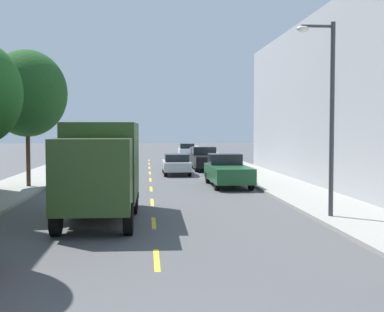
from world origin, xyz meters
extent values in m
plane|color=#4C4C4F|center=(0.00, 30.00, 0.00)|extent=(160.00, 160.00, 0.00)
cube|color=#99968E|center=(-7.10, 28.00, 0.07)|extent=(3.20, 120.00, 0.14)
cube|color=#99968E|center=(7.10, 28.00, 0.07)|extent=(3.20, 120.00, 0.14)
cube|color=yellow|center=(0.00, 7.00, 0.00)|extent=(0.14, 2.20, 0.01)
cube|color=yellow|center=(0.00, 12.00, 0.00)|extent=(0.14, 2.20, 0.01)
cube|color=yellow|center=(0.00, 17.00, 0.00)|extent=(0.14, 2.20, 0.01)
cube|color=yellow|center=(0.00, 22.00, 0.00)|extent=(0.14, 2.20, 0.01)
cube|color=yellow|center=(0.00, 27.00, 0.00)|extent=(0.14, 2.20, 0.01)
cube|color=yellow|center=(0.00, 32.00, 0.00)|extent=(0.14, 2.20, 0.01)
cube|color=yellow|center=(0.00, 37.00, 0.00)|extent=(0.14, 2.20, 0.01)
cube|color=yellow|center=(0.00, 42.00, 0.00)|extent=(0.14, 2.20, 0.01)
cube|color=yellow|center=(0.00, 47.00, 0.00)|extent=(0.14, 2.20, 0.01)
cylinder|color=#47331E|center=(-6.40, 22.66, 1.72)|extent=(0.22, 0.22, 3.15)
ellipsoid|color=#1E4C1E|center=(-6.40, 22.66, 4.99)|extent=(4.11, 4.11, 4.52)
cylinder|color=#38383D|center=(6.10, 12.06, 3.45)|extent=(0.16, 0.16, 6.63)
cylinder|color=#38383D|center=(5.55, 12.06, 6.62)|extent=(1.10, 0.10, 0.10)
ellipsoid|color=silver|center=(5.05, 12.06, 6.52)|extent=(0.44, 0.28, 0.20)
cube|color=#2D471E|center=(-1.78, 13.77, 2.01)|extent=(2.47, 4.99, 2.70)
cube|color=#2D471E|center=(-1.84, 10.14, 1.76)|extent=(2.33, 1.93, 2.20)
cube|color=black|center=(-1.85, 9.24, 2.24)|extent=(2.02, 0.11, 0.97)
cube|color=black|center=(-1.75, 16.17, 0.43)|extent=(2.40, 0.19, 0.24)
cylinder|color=black|center=(-2.90, 10.11, 0.48)|extent=(0.29, 0.96, 0.96)
cylinder|color=black|center=(-0.78, 10.08, 0.48)|extent=(0.29, 0.96, 0.96)
cylinder|color=black|center=(-2.83, 15.07, 0.48)|extent=(0.29, 0.96, 0.96)
cylinder|color=black|center=(-0.71, 15.04, 0.48)|extent=(0.29, 0.96, 0.96)
cylinder|color=black|center=(-2.84, 13.97, 0.48)|extent=(0.29, 0.96, 0.96)
cylinder|color=black|center=(-0.72, 13.94, 0.48)|extent=(0.29, 0.96, 0.96)
cube|color=#7A9EC6|center=(-4.29, 24.51, 0.63)|extent=(1.89, 4.53, 0.60)
cube|color=black|center=(-4.29, 24.74, 1.18)|extent=(1.63, 2.19, 0.50)
cylinder|color=black|center=(-5.05, 22.97, 0.33)|extent=(0.23, 0.66, 0.66)
cylinder|color=black|center=(-3.47, 23.00, 0.33)|extent=(0.23, 0.66, 0.66)
cylinder|color=black|center=(-5.11, 26.02, 0.33)|extent=(0.23, 0.66, 0.66)
cylinder|color=black|center=(-3.53, 26.06, 0.33)|extent=(0.23, 0.66, 0.66)
cube|color=#194C28|center=(4.20, 22.86, 0.73)|extent=(2.06, 5.32, 0.80)
cube|color=black|center=(4.19, 24.02, 1.43)|extent=(1.78, 1.61, 0.60)
cylinder|color=black|center=(5.07, 24.67, 0.33)|extent=(0.23, 0.66, 0.66)
cylinder|color=black|center=(3.29, 24.65, 0.33)|extent=(0.23, 0.66, 0.66)
cylinder|color=black|center=(5.11, 21.07, 0.33)|extent=(0.23, 0.66, 0.66)
cylinder|color=black|center=(3.33, 21.04, 0.33)|extent=(0.23, 0.66, 0.66)
cube|color=black|center=(4.25, 34.34, 0.73)|extent=(2.06, 5.32, 0.80)
cube|color=black|center=(4.23, 35.50, 1.43)|extent=(1.78, 1.61, 0.60)
cylinder|color=black|center=(5.12, 36.15, 0.33)|extent=(0.23, 0.66, 0.66)
cylinder|color=black|center=(3.34, 36.13, 0.33)|extent=(0.23, 0.66, 0.66)
cylinder|color=black|center=(5.16, 32.54, 0.33)|extent=(0.23, 0.66, 0.66)
cylinder|color=black|center=(3.38, 32.52, 0.33)|extent=(0.23, 0.66, 0.66)
cube|color=tan|center=(-4.37, 32.69, 0.64)|extent=(1.92, 4.74, 0.62)
cube|color=black|center=(-4.36, 33.06, 1.23)|extent=(1.66, 2.85, 0.55)
cylinder|color=black|center=(-5.21, 31.11, 0.33)|extent=(0.23, 0.66, 0.66)
cylinder|color=black|center=(-3.61, 31.07, 0.33)|extent=(0.23, 0.66, 0.66)
cylinder|color=black|center=(-5.14, 34.30, 0.33)|extent=(0.23, 0.66, 0.66)
cylinder|color=black|center=(-3.54, 34.27, 0.33)|extent=(0.23, 0.66, 0.66)
cube|color=maroon|center=(-4.23, 45.03, 0.78)|extent=(2.01, 4.82, 0.90)
cube|color=black|center=(-4.23, 45.03, 1.58)|extent=(1.75, 2.80, 0.70)
cylinder|color=black|center=(-5.07, 43.39, 0.33)|extent=(0.23, 0.66, 0.66)
cylinder|color=black|center=(-3.34, 43.41, 0.33)|extent=(0.23, 0.66, 0.66)
cylinder|color=black|center=(-5.11, 46.66, 0.33)|extent=(0.23, 0.66, 0.66)
cylinder|color=black|center=(-3.38, 46.68, 0.33)|extent=(0.23, 0.66, 0.66)
cube|color=silver|center=(4.25, 53.35, 0.64)|extent=(1.78, 4.02, 0.62)
cube|color=black|center=(4.25, 52.87, 1.23)|extent=(1.55, 1.70, 0.55)
cylinder|color=black|center=(5.03, 54.70, 0.33)|extent=(0.23, 0.66, 0.66)
cylinder|color=black|center=(3.51, 54.71, 0.33)|extent=(0.23, 0.66, 0.66)
cylinder|color=black|center=(5.00, 51.98, 0.33)|extent=(0.23, 0.66, 0.66)
cylinder|color=black|center=(3.48, 51.99, 0.33)|extent=(0.23, 0.66, 0.66)
cube|color=navy|center=(4.34, 40.58, 0.64)|extent=(1.74, 4.00, 0.62)
cube|color=black|center=(4.34, 40.10, 1.23)|extent=(1.53, 1.68, 0.55)
cylinder|color=black|center=(5.10, 41.94, 0.33)|extent=(0.22, 0.66, 0.66)
cylinder|color=black|center=(3.58, 41.94, 0.33)|extent=(0.22, 0.66, 0.66)
cylinder|color=black|center=(5.09, 39.22, 0.33)|extent=(0.22, 0.66, 0.66)
cylinder|color=black|center=(3.57, 39.22, 0.33)|extent=(0.22, 0.66, 0.66)
cube|color=#B2B5BA|center=(1.80, 30.54, 0.63)|extent=(1.80, 4.50, 0.60)
cube|color=black|center=(1.80, 30.31, 1.18)|extent=(1.58, 2.16, 0.50)
cylinder|color=black|center=(2.59, 32.07, 0.33)|extent=(0.22, 0.66, 0.66)
cylinder|color=black|center=(1.01, 32.07, 0.33)|extent=(0.22, 0.66, 0.66)
cylinder|color=black|center=(2.59, 29.01, 0.33)|extent=(0.22, 0.66, 0.66)
cylinder|color=black|center=(1.01, 29.01, 0.33)|extent=(0.22, 0.66, 0.66)
camera|label=1|loc=(-0.23, -5.62, 3.15)|focal=49.59mm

